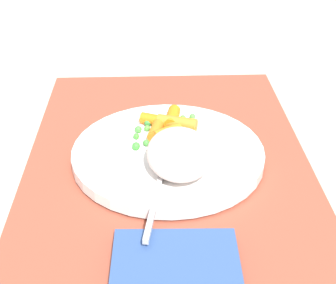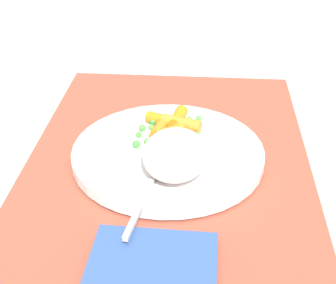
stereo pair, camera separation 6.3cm
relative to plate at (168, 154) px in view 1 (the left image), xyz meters
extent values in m
plane|color=beige|center=(0.00, 0.00, -0.01)|extent=(2.40, 2.40, 0.00)
cube|color=#9E4733|center=(0.00, 0.00, -0.01)|extent=(0.52, 0.36, 0.01)
cylinder|color=white|center=(0.00, 0.00, 0.00)|extent=(0.24, 0.24, 0.01)
ellipsoid|color=beige|center=(-0.04, -0.01, 0.03)|extent=(0.10, 0.08, 0.04)
cylinder|color=orange|center=(0.06, 0.01, 0.01)|extent=(0.03, 0.05, 0.02)
cylinder|color=orange|center=(0.05, -0.01, 0.02)|extent=(0.03, 0.06, 0.02)
cylinder|color=orange|center=(0.07, -0.01, 0.02)|extent=(0.05, 0.02, 0.02)
cylinder|color=orange|center=(0.03, 0.01, 0.01)|extent=(0.04, 0.02, 0.02)
cylinder|color=orange|center=(0.02, 0.00, 0.02)|extent=(0.03, 0.04, 0.02)
sphere|color=#58B33E|center=(0.05, 0.03, 0.01)|extent=(0.01, 0.01, 0.01)
sphere|color=green|center=(0.03, -0.03, 0.01)|extent=(0.01, 0.01, 0.01)
sphere|color=#4EA442|center=(0.04, 0.04, 0.01)|extent=(0.01, 0.01, 0.01)
sphere|color=green|center=(0.03, 0.04, 0.01)|extent=(0.01, 0.01, 0.01)
sphere|color=#47963B|center=(0.01, 0.03, 0.01)|extent=(0.01, 0.01, 0.01)
sphere|color=#51AF44|center=(0.08, -0.04, 0.01)|extent=(0.01, 0.01, 0.01)
sphere|color=green|center=(0.06, 0.02, 0.01)|extent=(0.01, 0.01, 0.01)
sphere|color=green|center=(0.04, 0.01, 0.01)|extent=(0.01, 0.01, 0.01)
sphere|color=#51AF3C|center=(0.07, -0.02, 0.01)|extent=(0.01, 0.01, 0.01)
sphere|color=green|center=(0.07, 0.01, 0.01)|extent=(0.01, 0.01, 0.01)
sphere|color=green|center=(0.00, 0.04, 0.01)|extent=(0.01, 0.01, 0.01)
sphere|color=#549346|center=(0.05, -0.01, 0.01)|extent=(0.01, 0.01, 0.01)
cube|color=#BCBCBC|center=(0.01, 0.00, 0.01)|extent=(0.05, 0.02, 0.01)
cube|color=#BCBCBC|center=(-0.09, 0.02, 0.01)|extent=(0.16, 0.03, 0.01)
cube|color=#33518C|center=(-0.19, 0.00, 0.00)|extent=(0.09, 0.12, 0.01)
camera|label=1|loc=(-0.54, 0.02, 0.35)|focal=54.30mm
camera|label=2|loc=(-0.53, -0.04, 0.35)|focal=54.30mm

